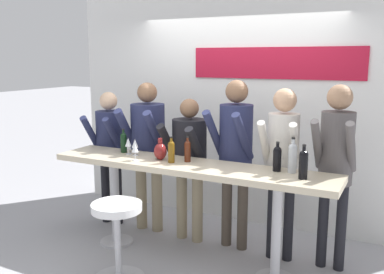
% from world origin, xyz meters
% --- Properties ---
extents(ground_plane, '(40.00, 40.00, 0.00)m').
position_xyz_m(ground_plane, '(0.00, 0.00, 0.00)').
color(ground_plane, '#9E9EA3').
extents(back_wall, '(4.50, 0.12, 2.88)m').
position_xyz_m(back_wall, '(0.01, 1.30, 1.44)').
color(back_wall, silver).
rests_on(back_wall, ground_plane).
extents(tasting_table, '(2.90, 0.55, 1.00)m').
position_xyz_m(tasting_table, '(0.00, 0.00, 0.86)').
color(tasting_table, beige).
rests_on(tasting_table, ground_plane).
extents(bar_stool, '(0.48, 0.48, 0.74)m').
position_xyz_m(bar_stool, '(-0.38, -0.66, 0.50)').
color(bar_stool, '#B2B2B7').
rests_on(bar_stool, ground_plane).
extents(person_far_left, '(0.41, 0.52, 1.62)m').
position_xyz_m(person_far_left, '(-1.30, 0.45, 1.01)').
color(person_far_left, black).
rests_on(person_far_left, ground_plane).
extents(person_left, '(0.48, 0.57, 1.74)m').
position_xyz_m(person_left, '(-0.78, 0.48, 1.08)').
color(person_left, gray).
rests_on(person_left, ground_plane).
extents(person_center_left, '(0.47, 0.55, 1.59)m').
position_xyz_m(person_center_left, '(-0.22, 0.44, 0.98)').
color(person_center_left, gray).
rests_on(person_center_left, ground_plane).
extents(person_center, '(0.45, 0.58, 1.80)m').
position_xyz_m(person_center, '(0.30, 0.48, 1.12)').
color(person_center, '#473D33').
rests_on(person_center, ground_plane).
extents(person_center_right, '(0.38, 0.52, 1.73)m').
position_xyz_m(person_center_right, '(0.81, 0.44, 1.09)').
color(person_center_right, black).
rests_on(person_center_right, ground_plane).
extents(person_right, '(0.37, 0.52, 1.78)m').
position_xyz_m(person_right, '(1.31, 0.47, 1.13)').
color(person_right, black).
rests_on(person_right, ground_plane).
extents(wine_bottle_0, '(0.07, 0.07, 0.26)m').
position_xyz_m(wine_bottle_0, '(-0.86, 0.13, 1.12)').
color(wine_bottle_0, black).
rests_on(wine_bottle_0, tasting_table).
extents(wine_bottle_1, '(0.08, 0.08, 0.27)m').
position_xyz_m(wine_bottle_1, '(0.85, 0.12, 1.13)').
color(wine_bottle_1, black).
rests_on(wine_bottle_1, tasting_table).
extents(wine_bottle_2, '(0.08, 0.08, 0.30)m').
position_xyz_m(wine_bottle_2, '(1.11, -0.02, 1.14)').
color(wine_bottle_2, black).
rests_on(wine_bottle_2, tasting_table).
extents(wine_bottle_3, '(0.08, 0.08, 0.32)m').
position_xyz_m(wine_bottle_3, '(0.98, 0.13, 1.15)').
color(wine_bottle_3, '#B7BCC1').
rests_on(wine_bottle_3, tasting_table).
extents(wine_bottle_4, '(0.06, 0.06, 0.26)m').
position_xyz_m(wine_bottle_4, '(-0.04, 0.06, 1.12)').
color(wine_bottle_4, '#4C1E0F').
rests_on(wine_bottle_4, tasting_table).
extents(wine_bottle_5, '(0.07, 0.07, 0.26)m').
position_xyz_m(wine_bottle_5, '(-0.17, -0.04, 1.12)').
color(wine_bottle_5, brown).
rests_on(wine_bottle_5, tasting_table).
extents(wine_glass_0, '(0.07, 0.07, 0.18)m').
position_xyz_m(wine_glass_0, '(-0.66, 0.05, 1.13)').
color(wine_glass_0, silver).
rests_on(wine_glass_0, tasting_table).
extents(wine_glass_1, '(0.07, 0.07, 0.18)m').
position_xyz_m(wine_glass_1, '(-0.76, 0.07, 1.13)').
color(wine_glass_1, silver).
rests_on(wine_glass_1, tasting_table).
extents(wine_glass_2, '(0.07, 0.07, 0.18)m').
position_xyz_m(wine_glass_2, '(-0.53, -0.13, 1.13)').
color(wine_glass_2, silver).
rests_on(wine_glass_2, tasting_table).
extents(decorative_vase, '(0.13, 0.13, 0.22)m').
position_xyz_m(decorative_vase, '(-0.33, 0.02, 1.09)').
color(decorative_vase, maroon).
rests_on(decorative_vase, tasting_table).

